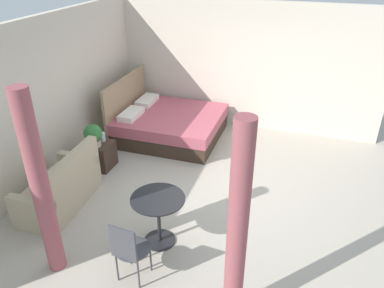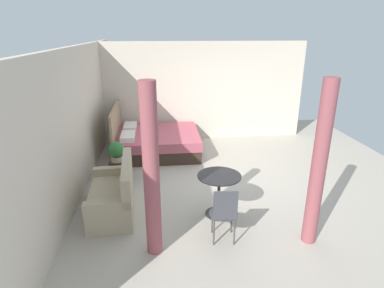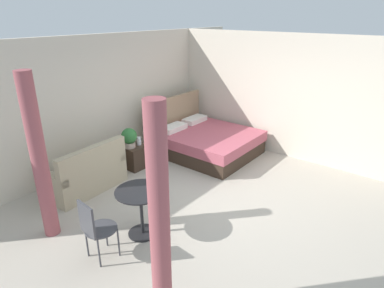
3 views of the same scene
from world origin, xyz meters
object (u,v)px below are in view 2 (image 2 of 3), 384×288
(bed, at_px, (155,141))
(potted_plant, at_px, (117,151))
(nightstand, at_px, (121,170))
(vase, at_px, (120,153))
(balcony_table, at_px, (219,187))
(couch, at_px, (114,196))
(cafe_chair_near_window, at_px, (224,211))

(bed, distance_m, potted_plant, 1.86)
(nightstand, relative_size, vase, 2.94)
(balcony_table, bearing_deg, bed, 19.72)
(balcony_table, bearing_deg, potted_plant, 52.84)
(couch, distance_m, balcony_table, 1.80)
(cafe_chair_near_window, bearing_deg, couch, 58.86)
(bed, xyz_separation_m, cafe_chair_near_window, (-3.81, -1.03, 0.23))
(couch, bearing_deg, potted_plant, 3.34)
(bed, distance_m, vase, 1.62)
(nightstand, bearing_deg, couch, -178.76)
(potted_plant, bearing_deg, vase, -10.43)
(balcony_table, distance_m, cafe_chair_near_window, 0.76)
(potted_plant, bearing_deg, balcony_table, -127.16)
(vase, bearing_deg, bed, -26.01)
(balcony_table, xyz_separation_m, cafe_chair_near_window, (-0.76, 0.06, 0.02))
(nightstand, relative_size, potted_plant, 1.17)
(balcony_table, bearing_deg, couch, 81.30)
(nightstand, height_order, cafe_chair_near_window, cafe_chair_near_window)
(couch, relative_size, balcony_table, 1.99)
(vase, relative_size, balcony_table, 0.22)
(bed, xyz_separation_m, potted_plant, (-1.66, 0.74, 0.41))
(vase, distance_m, cafe_chair_near_window, 2.94)
(potted_plant, relative_size, vase, 2.51)
(cafe_chair_near_window, bearing_deg, nightstand, 37.61)
(bed, relative_size, cafe_chair_near_window, 2.33)
(potted_plant, relative_size, cafe_chair_near_window, 0.46)
(nightstand, distance_m, vase, 0.35)
(potted_plant, distance_m, balcony_table, 2.31)
(nightstand, distance_m, cafe_chair_near_window, 2.86)
(couch, xyz_separation_m, cafe_chair_near_window, (-1.03, -1.71, 0.23))
(couch, xyz_separation_m, balcony_table, (-0.27, -1.77, 0.21))
(nightstand, xyz_separation_m, vase, (0.12, -0.00, 0.32))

